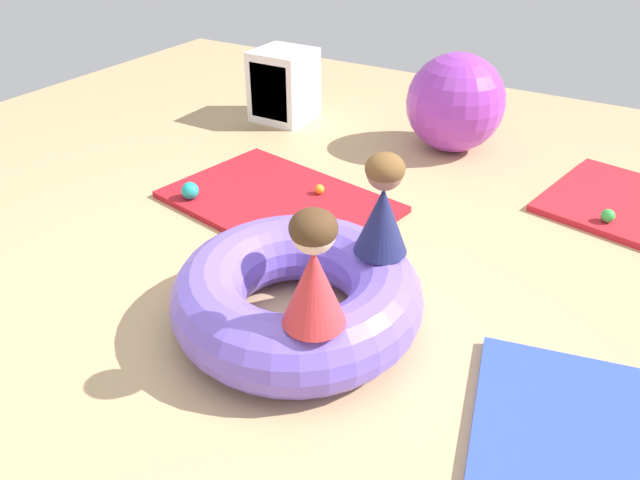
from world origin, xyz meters
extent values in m
plane|color=tan|center=(0.00, 0.00, 0.00)|extent=(8.00, 8.00, 0.00)
cube|color=#B21923|center=(-0.78, 0.97, 0.02)|extent=(1.50, 1.14, 0.04)
torus|color=#7056D1|center=(-0.06, 0.06, 0.17)|extent=(1.12, 1.12, 0.33)
cone|color=red|center=(0.20, -0.23, 0.49)|extent=(0.34, 0.34, 0.32)
sphere|color=beige|center=(0.20, -0.23, 0.73)|extent=(0.16, 0.16, 0.16)
ellipsoid|color=#472D19|center=(0.20, -0.23, 0.74)|extent=(0.17, 0.17, 0.14)
cone|color=navy|center=(0.20, 0.34, 0.49)|extent=(0.25, 0.25, 0.31)
sphere|color=#936647|center=(0.20, 0.34, 0.72)|extent=(0.16, 0.16, 0.16)
ellipsoid|color=brown|center=(0.20, 0.34, 0.73)|extent=(0.17, 0.17, 0.13)
sphere|color=orange|center=(-0.60, 1.15, 0.07)|extent=(0.06, 0.06, 0.06)
sphere|color=teal|center=(-1.25, 0.69, 0.09)|extent=(0.11, 0.11, 0.11)
sphere|color=pink|center=(-0.24, 0.72, 0.09)|extent=(0.10, 0.10, 0.10)
sphere|color=green|center=(1.01, 1.71, 0.08)|extent=(0.08, 0.08, 0.08)
sphere|color=purple|center=(-0.17, 2.35, 0.35)|extent=(0.70, 0.70, 0.70)
cube|color=white|center=(-1.59, 2.25, 0.28)|extent=(0.44, 0.44, 0.56)
cube|color=#2D2D33|center=(-1.59, 2.13, 0.28)|extent=(0.34, 0.20, 0.44)
camera|label=1|loc=(1.13, -1.74, 1.80)|focal=33.75mm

